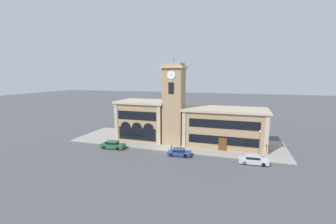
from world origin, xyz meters
TOP-DOWN VIEW (x-y plane):
  - ground_plane at (0.00, 0.00)m, footprint 300.00×300.00m
  - sidewalk_kerb at (0.00, 6.53)m, footprint 43.77×13.06m
  - clock_tower at (-0.00, 5.32)m, footprint 4.59×4.59m
  - town_hall_left_wing at (-7.46, 7.18)m, footprint 11.13×8.37m
  - town_hall_right_wing at (10.06, 7.20)m, footprint 16.34×8.37m
  - parked_car_near at (-10.42, -1.47)m, footprint 4.75×2.04m
  - parked_car_mid at (2.95, -1.47)m, footprint 4.10×2.06m
  - parked_car_far at (15.20, -1.47)m, footprint 4.61×2.02m
  - street_lamp at (16.18, 0.52)m, footprint 0.36×0.36m
  - bollard at (1.08, 0.21)m, footprint 0.18×0.18m

SIDE VIEW (x-z plane):
  - ground_plane at x=0.00m, z-range 0.00..0.00m
  - sidewalk_kerb at x=0.00m, z-range 0.00..0.15m
  - bollard at x=1.08m, z-range 0.14..1.20m
  - parked_car_mid at x=2.95m, z-range 0.04..1.34m
  - parked_car_far at x=15.20m, z-range 0.03..1.41m
  - parked_car_near at x=-10.42m, z-range 0.03..1.50m
  - street_lamp at x=16.18m, z-range 1.00..5.97m
  - town_hall_right_wing at x=10.06m, z-range 0.03..7.62m
  - town_hall_left_wing at x=-7.46m, z-range 0.03..8.58m
  - clock_tower at x=0.00m, z-range -0.55..17.13m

